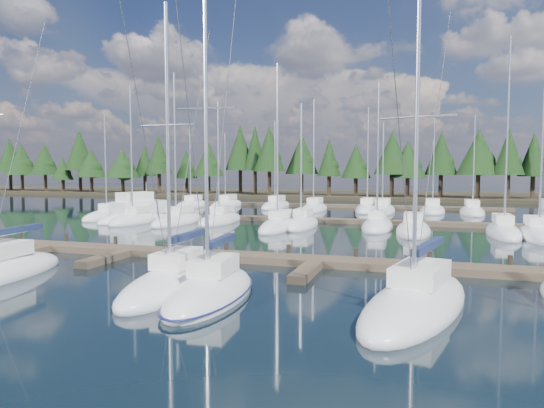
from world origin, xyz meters
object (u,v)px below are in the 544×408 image
(front_sailboat_5, at_px, (417,303))
(main_dock, at_px, (216,257))
(front_sailboat_3, at_px, (175,283))
(motor_yacht_left, at_px, (139,216))
(front_sailboat_4, at_px, (211,292))

(front_sailboat_5, bearing_deg, main_dock, 148.90)
(front_sailboat_3, distance_m, front_sailboat_5, 10.38)
(main_dock, height_order, motor_yacht_left, motor_yacht_left)
(main_dock, bearing_deg, front_sailboat_3, -81.29)
(front_sailboat_3, bearing_deg, motor_yacht_left, 125.52)
(front_sailboat_4, xyz_separation_m, motor_yacht_left, (-19.98, 25.87, 0.25))
(main_dock, height_order, front_sailboat_5, front_sailboat_5)
(front_sailboat_3, bearing_deg, front_sailboat_4, -23.25)
(front_sailboat_4, bearing_deg, front_sailboat_5, 5.99)
(motor_yacht_left, bearing_deg, main_dock, -47.25)
(front_sailboat_3, relative_size, front_sailboat_4, 0.93)
(front_sailboat_5, xyz_separation_m, motor_yacht_left, (-28.17, 25.01, 0.27))
(front_sailboat_4, xyz_separation_m, front_sailboat_5, (8.19, 0.86, -0.02))
(front_sailboat_5, bearing_deg, front_sailboat_4, -174.01)
(front_sailboat_3, height_order, motor_yacht_left, front_sailboat_3)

